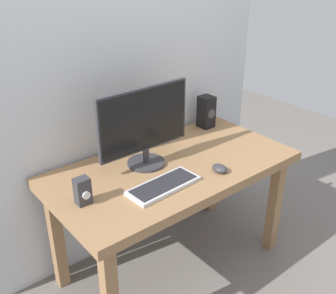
% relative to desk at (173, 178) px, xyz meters
% --- Properties ---
extents(ground_plane, '(6.00, 6.00, 0.00)m').
position_rel_desk_xyz_m(ground_plane, '(0.00, 0.00, -0.63)').
color(ground_plane, slate).
extents(wall_back, '(2.00, 0.04, 3.00)m').
position_rel_desk_xyz_m(wall_back, '(0.00, 0.40, 0.87)').
color(wall_back, silver).
rests_on(wall_back, ground_plane).
extents(desk, '(1.39, 0.73, 0.72)m').
position_rel_desk_xyz_m(desk, '(0.00, 0.00, 0.00)').
color(desk, '#936D47').
rests_on(desk, ground_plane).
extents(monitor, '(0.57, 0.21, 0.44)m').
position_rel_desk_xyz_m(monitor, '(-0.11, 0.11, 0.32)').
color(monitor, '#333338').
rests_on(monitor, desk).
extents(keyboard_primary, '(0.39, 0.17, 0.02)m').
position_rel_desk_xyz_m(keyboard_primary, '(-0.19, -0.16, 0.10)').
color(keyboard_primary, silver).
rests_on(keyboard_primary, desk).
extents(mouse, '(0.07, 0.10, 0.04)m').
position_rel_desk_xyz_m(mouse, '(0.15, -0.22, 0.11)').
color(mouse, '#333338').
rests_on(mouse, desk).
extents(speaker_right, '(0.09, 0.10, 0.21)m').
position_rel_desk_xyz_m(speaker_right, '(0.51, 0.27, 0.19)').
color(speaker_right, black).
rests_on(speaker_right, desk).
extents(audio_controller, '(0.07, 0.07, 0.14)m').
position_rel_desk_xyz_m(audio_controller, '(-0.57, -0.02, 0.15)').
color(audio_controller, '#333338').
rests_on(audio_controller, desk).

